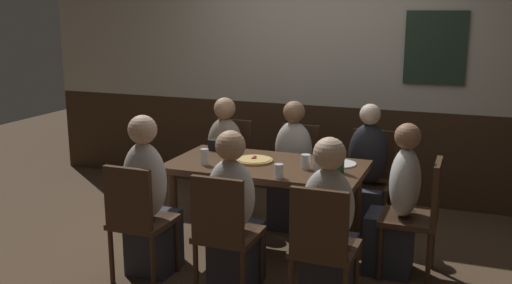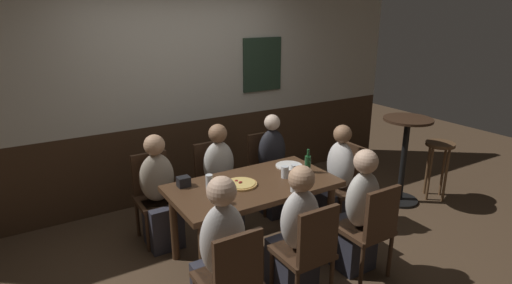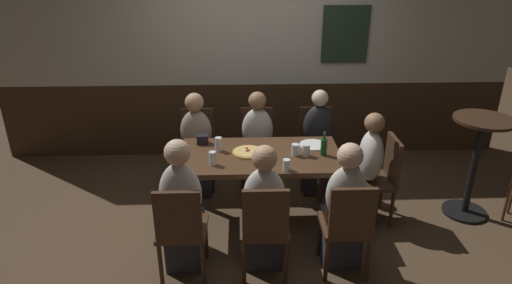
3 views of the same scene
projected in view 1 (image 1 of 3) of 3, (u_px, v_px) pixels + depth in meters
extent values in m
plane|color=#4C3826|center=(266.00, 252.00, 4.70)|extent=(12.00, 12.00, 0.00)
cube|color=#3D2819|center=(320.00, 150.00, 6.09)|extent=(6.40, 0.10, 0.95)
cube|color=beige|center=(323.00, 24.00, 5.80)|extent=(6.40, 0.10, 1.65)
cube|color=#233828|center=(435.00, 48.00, 5.40)|extent=(0.56, 0.03, 0.68)
cube|color=#472D1C|center=(267.00, 167.00, 4.54)|extent=(1.52, 0.81, 0.05)
cylinder|color=#472D1C|center=(174.00, 214.00, 4.56)|extent=(0.07, 0.07, 0.69)
cylinder|color=#472D1C|center=(339.00, 237.00, 4.10)|extent=(0.07, 0.07, 0.69)
cylinder|color=#472D1C|center=(209.00, 191.00, 5.15)|extent=(0.07, 0.07, 0.69)
cylinder|color=#472D1C|center=(357.00, 209.00, 4.68)|extent=(0.07, 0.07, 0.69)
cube|color=#422B1C|center=(325.00, 249.00, 3.69)|extent=(0.40, 0.40, 0.04)
cube|color=#422B1C|center=(319.00, 224.00, 3.48)|extent=(0.36, 0.04, 0.43)
cylinder|color=#422B1C|center=(306.00, 267.00, 3.96)|extent=(0.04, 0.04, 0.41)
cylinder|color=#422B1C|center=(356.00, 275.00, 3.84)|extent=(0.04, 0.04, 0.41)
cube|color=#422B1C|center=(408.00, 219.00, 4.22)|extent=(0.40, 0.40, 0.04)
cube|color=#422B1C|center=(436.00, 191.00, 4.10)|extent=(0.04, 0.36, 0.43)
cylinder|color=#422B1C|center=(380.00, 253.00, 4.17)|extent=(0.04, 0.04, 0.41)
cylinder|color=#422B1C|center=(387.00, 236.00, 4.48)|extent=(0.04, 0.04, 0.41)
cylinder|color=#422B1C|center=(429.00, 260.00, 4.05)|extent=(0.04, 0.04, 0.41)
cylinder|color=#422B1C|center=(433.00, 243.00, 4.36)|extent=(0.04, 0.04, 0.41)
cube|color=#422B1C|center=(229.00, 235.00, 3.93)|extent=(0.40, 0.40, 0.04)
cube|color=#422B1C|center=(217.00, 210.00, 3.71)|extent=(0.36, 0.04, 0.43)
cylinder|color=#422B1C|center=(217.00, 252.00, 4.19)|extent=(0.04, 0.04, 0.41)
cylinder|color=#422B1C|center=(261.00, 259.00, 4.07)|extent=(0.04, 0.04, 0.41)
cylinder|color=#422B1C|center=(196.00, 272.00, 3.88)|extent=(0.04, 0.04, 0.41)
cylinder|color=#422B1C|center=(243.00, 280.00, 3.76)|extent=(0.04, 0.04, 0.41)
cube|color=#422B1C|center=(227.00, 170.00, 5.51)|extent=(0.40, 0.40, 0.04)
cube|color=#422B1C|center=(234.00, 141.00, 5.62)|extent=(0.36, 0.04, 0.43)
cylinder|color=#422B1C|center=(237.00, 199.00, 5.35)|extent=(0.04, 0.04, 0.41)
cylinder|color=#422B1C|center=(204.00, 195.00, 5.47)|extent=(0.04, 0.04, 0.41)
cylinder|color=#422B1C|center=(250.00, 189.00, 5.66)|extent=(0.04, 0.04, 0.41)
cylinder|color=#422B1C|center=(219.00, 185.00, 5.78)|extent=(0.04, 0.04, 0.41)
cube|color=#422B1C|center=(144.00, 222.00, 4.16)|extent=(0.40, 0.40, 0.04)
cube|color=#422B1C|center=(128.00, 198.00, 3.94)|extent=(0.36, 0.04, 0.43)
cylinder|color=#422B1C|center=(138.00, 239.00, 4.42)|extent=(0.04, 0.04, 0.41)
cylinder|color=#422B1C|center=(177.00, 246.00, 4.31)|extent=(0.04, 0.04, 0.41)
cylinder|color=#422B1C|center=(111.00, 257.00, 4.12)|extent=(0.04, 0.04, 0.41)
cylinder|color=#422B1C|center=(153.00, 264.00, 4.00)|extent=(0.04, 0.04, 0.41)
cube|color=#422B1C|center=(294.00, 177.00, 5.28)|extent=(0.40, 0.40, 0.04)
cube|color=#422B1C|center=(301.00, 147.00, 5.39)|extent=(0.36, 0.04, 0.43)
cylinder|color=#422B1C|center=(307.00, 208.00, 5.11)|extent=(0.04, 0.04, 0.41)
cylinder|color=#422B1C|center=(270.00, 204.00, 5.23)|extent=(0.04, 0.04, 0.41)
cylinder|color=#422B1C|center=(317.00, 197.00, 5.42)|extent=(0.04, 0.04, 0.41)
cylinder|color=#422B1C|center=(282.00, 193.00, 5.54)|extent=(0.04, 0.04, 0.41)
cube|color=#422B1C|center=(368.00, 184.00, 5.04)|extent=(0.40, 0.40, 0.04)
cube|color=#422B1C|center=(373.00, 154.00, 5.15)|extent=(0.36, 0.04, 0.43)
cylinder|color=#422B1C|center=(383.00, 218.00, 4.88)|extent=(0.04, 0.04, 0.41)
cylinder|color=#422B1C|center=(343.00, 213.00, 5.00)|extent=(0.04, 0.04, 0.41)
cylinder|color=#422B1C|center=(389.00, 205.00, 5.19)|extent=(0.04, 0.04, 0.41)
cylinder|color=#422B1C|center=(352.00, 201.00, 5.31)|extent=(0.04, 0.04, 0.41)
cube|color=#2D2D38|center=(329.00, 270.00, 3.86)|extent=(0.32, 0.34, 0.45)
ellipsoid|color=beige|center=(328.00, 206.00, 3.67)|extent=(0.34, 0.22, 0.50)
sphere|color=#DBB293|center=(329.00, 154.00, 3.59)|extent=(0.21, 0.21, 0.21)
cube|color=#2D2D38|center=(389.00, 243.00, 4.31)|extent=(0.34, 0.32, 0.45)
ellipsoid|color=silver|center=(405.00, 182.00, 4.17)|extent=(0.22, 0.34, 0.51)
sphere|color=#936B4C|center=(408.00, 136.00, 4.09)|extent=(0.19, 0.19, 0.19)
cube|color=#2D2D38|center=(237.00, 255.00, 4.09)|extent=(0.32, 0.34, 0.45)
ellipsoid|color=silver|center=(231.00, 195.00, 3.90)|extent=(0.34, 0.22, 0.50)
sphere|color=tan|center=(230.00, 146.00, 3.83)|extent=(0.20, 0.20, 0.20)
cube|color=#2D2D38|center=(222.00, 194.00, 5.44)|extent=(0.32, 0.34, 0.45)
ellipsoid|color=tan|center=(225.00, 144.00, 5.42)|extent=(0.34, 0.22, 0.49)
sphere|color=tan|center=(225.00, 108.00, 5.34)|extent=(0.20, 0.20, 0.20)
cube|color=#2D2D38|center=(154.00, 242.00, 4.32)|extent=(0.32, 0.34, 0.45)
ellipsoid|color=silver|center=(145.00, 180.00, 4.13)|extent=(0.34, 0.22, 0.56)
sphere|color=#DBB293|center=(142.00, 130.00, 4.05)|extent=(0.21, 0.21, 0.21)
cube|color=#2D2D38|center=(290.00, 202.00, 5.21)|extent=(0.32, 0.34, 0.45)
ellipsoid|color=beige|center=(294.00, 149.00, 5.18)|extent=(0.34, 0.22, 0.50)
sphere|color=#936B4C|center=(294.00, 112.00, 5.10)|extent=(0.19, 0.19, 0.19)
cube|color=#2D2D38|center=(364.00, 212.00, 4.97)|extent=(0.32, 0.34, 0.45)
ellipsoid|color=black|center=(368.00, 154.00, 4.94)|extent=(0.34, 0.22, 0.53)
sphere|color=beige|center=(370.00, 114.00, 4.87)|extent=(0.18, 0.18, 0.18)
cylinder|color=tan|center=(254.00, 160.00, 4.60)|extent=(0.30, 0.30, 0.02)
cylinder|color=#DBB760|center=(254.00, 159.00, 4.59)|extent=(0.26, 0.26, 0.01)
cylinder|color=maroon|center=(255.00, 156.00, 4.65)|extent=(0.03, 0.03, 0.00)
cylinder|color=maroon|center=(255.00, 158.00, 4.59)|extent=(0.03, 0.03, 0.00)
cylinder|color=maroon|center=(253.00, 158.00, 4.59)|extent=(0.03, 0.03, 0.00)
cylinder|color=silver|center=(279.00, 171.00, 4.14)|extent=(0.06, 0.06, 0.10)
cylinder|color=#331E14|center=(279.00, 173.00, 4.15)|extent=(0.06, 0.06, 0.07)
cylinder|color=silver|center=(225.00, 148.00, 4.74)|extent=(0.06, 0.06, 0.14)
cylinder|color=gold|center=(225.00, 153.00, 4.75)|extent=(0.06, 0.06, 0.05)
cylinder|color=silver|center=(318.00, 163.00, 4.32)|extent=(0.07, 0.07, 0.12)
cylinder|color=#C6842D|center=(318.00, 168.00, 4.33)|extent=(0.06, 0.06, 0.04)
cylinder|color=silver|center=(205.00, 157.00, 4.48)|extent=(0.06, 0.06, 0.13)
cylinder|color=#C6842D|center=(205.00, 161.00, 4.49)|extent=(0.06, 0.06, 0.06)
cylinder|color=silver|center=(306.00, 162.00, 4.37)|extent=(0.07, 0.07, 0.11)
cylinder|color=gold|center=(306.00, 165.00, 4.38)|extent=(0.06, 0.06, 0.05)
cylinder|color=#194723|center=(340.00, 162.00, 4.27)|extent=(0.06, 0.06, 0.16)
cylinder|color=#194723|center=(341.00, 146.00, 4.24)|extent=(0.03, 0.03, 0.07)
cylinder|color=white|center=(339.00, 164.00, 4.51)|extent=(0.27, 0.27, 0.01)
cube|color=black|center=(216.00, 145.00, 4.96)|extent=(0.11, 0.09, 0.09)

